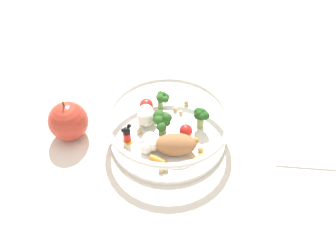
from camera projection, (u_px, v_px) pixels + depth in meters
name	position (u px, v px, depth m)	size (l,w,h in m)	color
ground_plane	(159.00, 142.00, 0.71)	(2.40, 2.40, 0.00)	silver
food_container	(166.00, 127.00, 0.69)	(0.25, 0.25, 0.06)	white
loose_apple	(68.00, 121.00, 0.69)	(0.08, 0.08, 0.09)	#BC3828
folded_napkin	(302.00, 145.00, 0.70)	(0.11, 0.12, 0.01)	white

